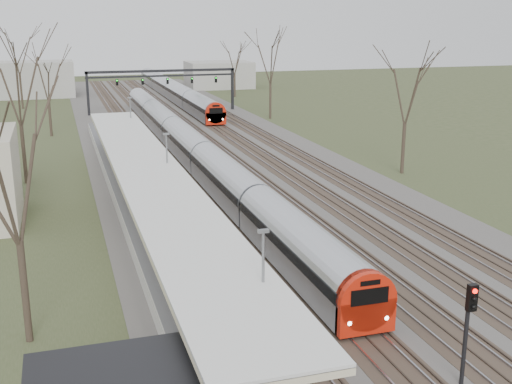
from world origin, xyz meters
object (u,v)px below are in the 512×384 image
train_near (188,144)px  train_far (173,90)px  passenger (223,293)px  signal_post (468,319)px

train_near → train_far: size_ratio=1.25×
train_near → passenger: (-5.59, -34.98, 0.45)m
train_near → passenger: train_near is taller
passenger → signal_post: bearing=-156.3°
passenger → signal_post: (7.34, -6.57, 0.80)m
train_near → signal_post: 41.60m
train_far → signal_post: bearing=-93.4°
passenger → signal_post: size_ratio=0.45×
train_near → signal_post: signal_post is taller
passenger → train_far: bearing=-33.2°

